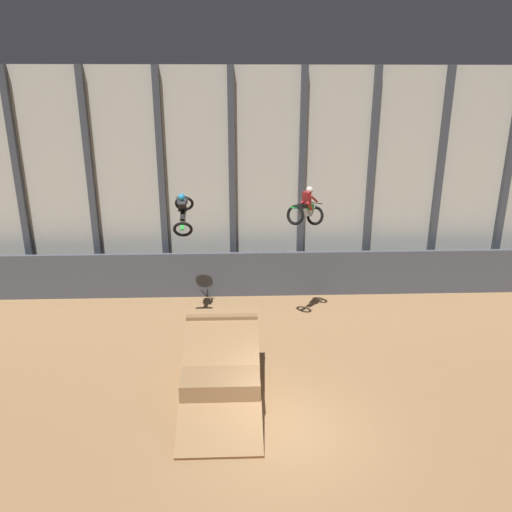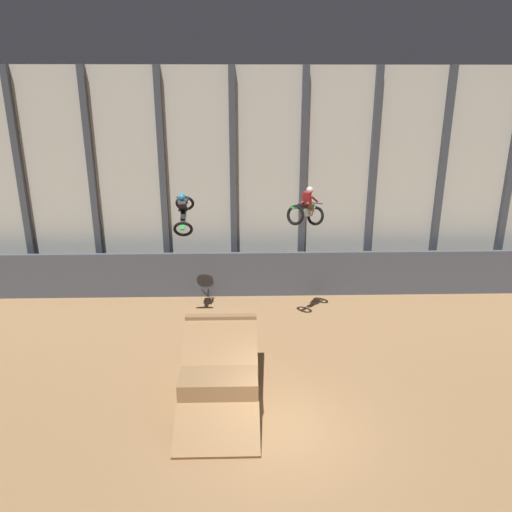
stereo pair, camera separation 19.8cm
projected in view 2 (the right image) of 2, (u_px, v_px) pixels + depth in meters
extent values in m
plane|color=#9E754C|center=(285.00, 431.00, 13.50)|extent=(60.00, 60.00, 0.00)
cube|color=beige|center=(268.00, 182.00, 21.93)|extent=(32.00, 0.12, 9.71)
cube|color=#3D424C|center=(22.00, 184.00, 21.47)|extent=(0.28, 0.28, 9.71)
cube|color=#3D424C|center=(93.00, 184.00, 21.55)|extent=(0.28, 0.28, 9.71)
cube|color=#3D424C|center=(163.00, 184.00, 21.62)|extent=(0.28, 0.28, 9.71)
cube|color=#3D424C|center=(233.00, 183.00, 21.70)|extent=(0.28, 0.28, 9.71)
cube|color=#3D424C|center=(303.00, 183.00, 21.77)|extent=(0.28, 0.28, 9.71)
cube|color=#3D424C|center=(372.00, 183.00, 21.85)|extent=(0.28, 0.28, 9.71)
cube|color=#3D424C|center=(440.00, 182.00, 21.92)|extent=(0.28, 0.28, 9.71)
cube|color=#3D424C|center=(509.00, 182.00, 22.00)|extent=(0.28, 0.28, 9.71)
cube|color=#474C56|center=(269.00, 274.00, 22.00)|extent=(31.36, 0.20, 2.01)
cube|color=#966F48|center=(220.00, 374.00, 15.05)|extent=(2.21, 3.14, 1.20)
cube|color=olive|center=(222.00, 342.00, 16.17)|extent=(2.25, 0.50, 2.00)
cube|color=#9E754C|center=(219.00, 375.00, 14.28)|extent=(2.25, 4.57, 2.18)
torus|color=black|center=(185.00, 203.00, 19.33)|extent=(0.74, 0.48, 0.69)
torus|color=black|center=(183.00, 229.00, 18.41)|extent=(0.74, 0.48, 0.69)
cube|color=#B7B7BC|center=(184.00, 215.00, 18.75)|extent=(0.20, 0.60, 0.50)
cube|color=green|center=(184.00, 208.00, 18.71)|extent=(0.21, 0.51, 0.43)
cube|color=black|center=(183.00, 215.00, 18.43)|extent=(0.18, 0.55, 0.38)
cube|color=green|center=(182.00, 226.00, 18.15)|extent=(0.15, 0.35, 0.23)
cylinder|color=#B7B7BC|center=(184.00, 202.00, 19.03)|extent=(0.06, 0.13, 0.55)
cylinder|color=black|center=(184.00, 198.00, 18.83)|extent=(0.60, 0.35, 0.04)
cube|color=black|center=(183.00, 205.00, 18.35)|extent=(0.29, 0.50, 0.47)
sphere|color=#2393CC|center=(182.00, 197.00, 18.18)|extent=(0.27, 0.36, 0.36)
cylinder|color=black|center=(180.00, 209.00, 18.58)|extent=(0.12, 0.43, 0.15)
cylinder|color=black|center=(186.00, 209.00, 18.59)|extent=(0.12, 0.43, 0.15)
cylinder|color=black|center=(179.00, 201.00, 18.49)|extent=(0.09, 0.53, 0.17)
cylinder|color=black|center=(187.00, 200.00, 18.50)|extent=(0.09, 0.53, 0.17)
torus|color=black|center=(315.00, 216.00, 18.91)|extent=(0.73, 0.67, 0.74)
torus|color=black|center=(295.00, 215.00, 17.80)|extent=(0.73, 0.67, 0.74)
cube|color=#B7B7BC|center=(305.00, 212.00, 18.30)|extent=(0.50, 0.55, 0.38)
cube|color=green|center=(309.00, 207.00, 18.40)|extent=(0.46, 0.50, 0.33)
cube|color=black|center=(303.00, 206.00, 18.08)|extent=(0.49, 0.54, 0.24)
cube|color=green|center=(295.00, 208.00, 17.68)|extent=(0.34, 0.37, 0.14)
cylinder|color=#B7B7BC|center=(314.00, 209.00, 18.73)|extent=(0.27, 0.31, 0.49)
cylinder|color=black|center=(314.00, 203.00, 18.66)|extent=(0.60, 0.34, 0.04)
cube|color=maroon|center=(307.00, 199.00, 18.20)|extent=(0.36, 0.35, 0.52)
sphere|color=silver|center=(310.00, 190.00, 18.23)|extent=(0.40, 0.40, 0.31)
cylinder|color=maroon|center=(304.00, 205.00, 18.35)|extent=(0.32, 0.35, 0.38)
cylinder|color=maroon|center=(310.00, 206.00, 18.21)|extent=(0.32, 0.35, 0.38)
cylinder|color=maroon|center=(307.00, 198.00, 18.48)|extent=(0.37, 0.42, 0.35)
cylinder|color=maroon|center=(314.00, 199.00, 18.29)|extent=(0.37, 0.42, 0.35)
cube|color=#CCB751|center=(234.00, 350.00, 17.07)|extent=(0.85, 1.04, 0.56)
cube|color=#996623|center=(234.00, 350.00, 17.07)|extent=(0.32, 0.88, 0.57)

